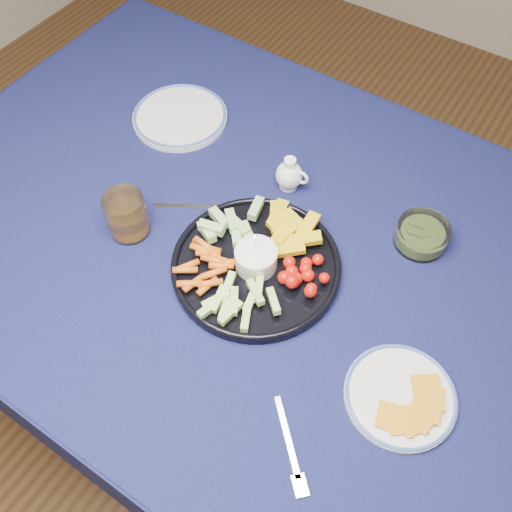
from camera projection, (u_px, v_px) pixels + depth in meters
The scene contains 9 objects.
dining_table at pixel (274, 270), 1.23m from camera, with size 1.67×1.07×0.75m.
crudite_platter at pixel (255, 262), 1.11m from camera, with size 0.33×0.33×0.11m.
creamer_pitcher at pixel (290, 175), 1.22m from camera, with size 0.08×0.06×0.08m.
pickle_bowl at pixel (421, 236), 1.15m from camera, with size 0.11×0.11×0.05m.
cheese_plate at pixel (401, 395), 0.97m from camera, with size 0.19×0.19×0.02m.
juice_tumbler at pixel (127, 217), 1.15m from camera, with size 0.08×0.08×0.10m.
fork_left at pixel (197, 207), 1.22m from camera, with size 0.15×0.09×0.00m.
fork_right at pixel (292, 453), 0.92m from camera, with size 0.13×0.13×0.00m.
side_plate_extra at pixel (180, 116), 1.37m from camera, with size 0.23×0.23×0.02m.
Camera 1 is at (0.34, -0.58, 1.69)m, focal length 40.00 mm.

